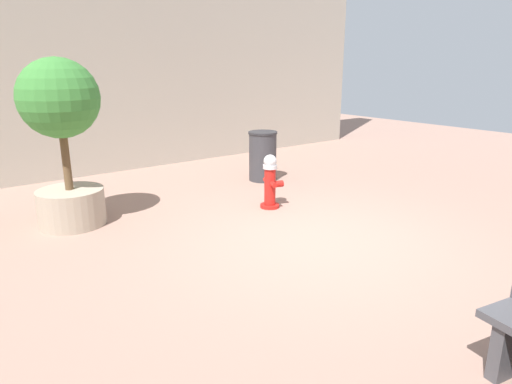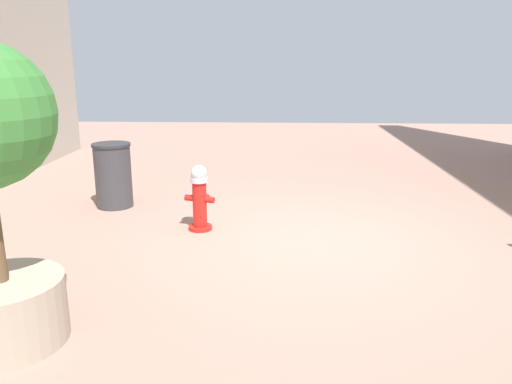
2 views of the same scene
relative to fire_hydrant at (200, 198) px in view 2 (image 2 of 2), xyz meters
The scene contains 3 objects.
ground_plane 1.62m from the fire_hydrant, 165.37° to the left, with size 23.40×23.40×0.00m, color #9E7A6B.
fire_hydrant is the anchor object (origin of this frame).
trash_bin 1.76m from the fire_hydrant, 34.39° to the right, with size 0.56×0.56×0.96m.
Camera 2 is at (0.51, 5.82, 2.18)m, focal length 35.26 mm.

